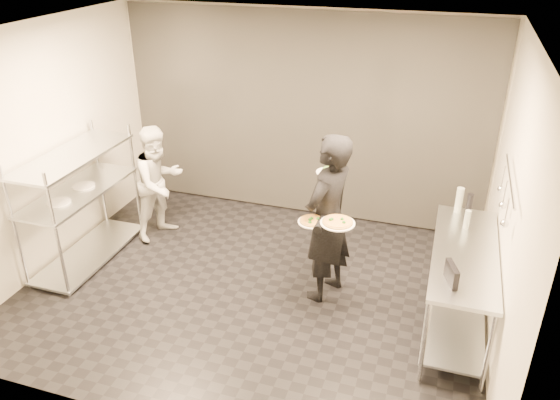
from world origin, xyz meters
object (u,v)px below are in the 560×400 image
(pos_monitor, at_px, (452,274))
(bottle_green, at_px, (459,200))
(salad_plate, at_px, (328,170))
(chef, at_px, (159,182))
(bottle_clear, at_px, (467,219))
(waiter, at_px, (328,219))
(pass_rack, at_px, (80,201))
(bottle_dark, at_px, (469,204))
(pizza_plate_near, at_px, (312,221))
(pizza_plate_far, at_px, (338,222))
(prep_counter, at_px, (461,276))

(pos_monitor, height_order, bottle_green, bottle_green)
(salad_plate, bearing_deg, chef, 172.49)
(chef, relative_size, bottle_clear, 7.56)
(salad_plate, xyz_separation_m, bottle_green, (1.38, 0.30, -0.28))
(salad_plate, bearing_deg, waiter, -74.22)
(pass_rack, height_order, pos_monitor, pass_rack)
(waiter, height_order, salad_plate, waiter)
(waiter, xyz_separation_m, bottle_dark, (1.39, 0.63, 0.09))
(bottle_green, bearing_deg, chef, -179.89)
(bottle_green, relative_size, bottle_clear, 1.40)
(pizza_plate_near, height_order, bottle_dark, bottle_dark)
(waiter, distance_m, chef, 2.43)
(chef, xyz_separation_m, bottle_clear, (3.72, -0.34, 0.27))
(bottle_green, bearing_deg, pass_rack, -169.25)
(pos_monitor, xyz_separation_m, bottle_dark, (0.13, 1.39, 0.02))
(pizza_plate_far, height_order, salad_plate, salad_plate)
(prep_counter, xyz_separation_m, salad_plate, (-1.48, 0.50, 0.72))
(waiter, relative_size, pos_monitor, 7.64)
(waiter, relative_size, bottle_dark, 8.43)
(waiter, bearing_deg, salad_plate, -144.52)
(salad_plate, distance_m, bottle_clear, 1.50)
(bottle_dark, bearing_deg, pass_rack, -169.52)
(pizza_plate_far, height_order, bottle_clear, bottle_clear)
(pizza_plate_far, relative_size, pos_monitor, 1.42)
(waiter, relative_size, bottle_green, 6.75)
(bottle_green, xyz_separation_m, bottle_dark, (0.11, 0.00, -0.03))
(waiter, height_order, pizza_plate_far, waiter)
(pos_monitor, relative_size, bottle_dark, 1.10)
(pizza_plate_near, bearing_deg, bottle_dark, 29.44)
(chef, bearing_deg, bottle_dark, -68.94)
(salad_plate, relative_size, bottle_dark, 1.13)
(bottle_green, distance_m, bottle_dark, 0.11)
(chef, height_order, pos_monitor, chef)
(chef, bearing_deg, pos_monitor, -89.95)
(pizza_plate_near, distance_m, salad_plate, 0.64)
(bottle_clear, bearing_deg, pos_monitor, -96.07)
(pizza_plate_near, xyz_separation_m, pos_monitor, (1.38, -0.54, -0.00))
(chef, xyz_separation_m, salad_plate, (2.25, -0.30, 0.59))
(chef, distance_m, pos_monitor, 3.87)
(pizza_plate_near, relative_size, bottle_dark, 1.32)
(pass_rack, xyz_separation_m, chef, (0.60, 0.80, -0.02))
(salad_plate, xyz_separation_m, bottle_dark, (1.49, 0.30, -0.31))
(waiter, bearing_deg, chef, -85.16)
(pass_rack, distance_m, prep_counter, 4.33)
(prep_counter, relative_size, salad_plate, 7.15)
(prep_counter, bearing_deg, salad_plate, 161.43)
(chef, bearing_deg, pizza_plate_near, -89.70)
(pizza_plate_far, xyz_separation_m, pos_monitor, (1.11, -0.51, -0.05))
(salad_plate, bearing_deg, pizza_plate_far, -66.68)
(pizza_plate_far, bearing_deg, pass_rack, 178.68)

